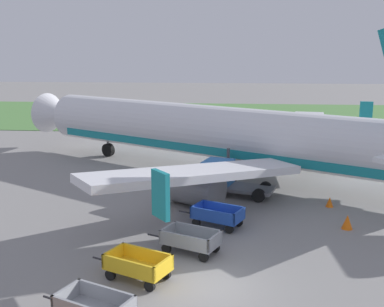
# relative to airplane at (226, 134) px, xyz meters

# --- Properties ---
(ground_plane) EXTENTS (220.00, 220.00, 0.00)m
(ground_plane) POSITION_rel_airplane_xyz_m (-0.37, -16.45, -3.05)
(ground_plane) COLOR gray
(grass_strip) EXTENTS (220.00, 28.00, 0.06)m
(grass_strip) POSITION_rel_airplane_xyz_m (-0.37, 31.51, -3.02)
(grass_strip) COLOR #518442
(grass_strip) RESTS_ON ground
(airplane) EXTENTS (34.41, 28.60, 11.34)m
(airplane) POSITION_rel_airplane_xyz_m (0.00, 0.00, 0.00)
(airplane) COLOR silver
(airplane) RESTS_ON ground
(baggage_cart_third_in_row) EXTENTS (3.54, 2.31, 1.07)m
(baggage_cart_third_in_row) POSITION_rel_airplane_xyz_m (-3.23, -16.10, -2.45)
(baggage_cart_third_in_row) COLOR gold
(baggage_cart_third_in_row) RESTS_ON ground
(baggage_cart_fourth_in_row) EXTENTS (3.55, 2.28, 1.07)m
(baggage_cart_fourth_in_row) POSITION_rel_airplane_xyz_m (-1.36, -13.37, -2.45)
(baggage_cart_fourth_in_row) COLOR gray
(baggage_cart_fourth_in_row) RESTS_ON ground
(baggage_cart_far_end) EXTENTS (3.53, 2.32, 1.07)m
(baggage_cart_far_end) POSITION_rel_airplane_xyz_m (-0.27, -10.02, -2.45)
(baggage_cart_far_end) COLOR #234CB2
(baggage_cart_far_end) RESTS_ON ground
(service_truck_beside_carts) EXTENTS (4.74, 3.12, 2.10)m
(service_truck_beside_carts) POSITION_rel_airplane_xyz_m (0.05, -4.26, -1.95)
(service_truck_beside_carts) COLOR slate
(service_truck_beside_carts) RESTS_ON ground
(traffic_cone_near_plane) EXTENTS (0.44, 0.44, 0.58)m
(traffic_cone_near_plane) POSITION_rel_airplane_xyz_m (6.13, -6.33, -2.76)
(traffic_cone_near_plane) COLOR orange
(traffic_cone_near_plane) RESTS_ON ground
(traffic_cone_mid_apron) EXTENTS (0.43, 0.43, 0.56)m
(traffic_cone_mid_apron) POSITION_rel_airplane_xyz_m (-2.40, -5.98, -2.77)
(traffic_cone_mid_apron) COLOR orange
(traffic_cone_mid_apron) RESTS_ON ground
(traffic_cone_by_carts) EXTENTS (0.56, 0.56, 0.74)m
(traffic_cone_by_carts) POSITION_rel_airplane_xyz_m (6.34, -9.80, -2.69)
(traffic_cone_by_carts) COLOR orange
(traffic_cone_by_carts) RESTS_ON ground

